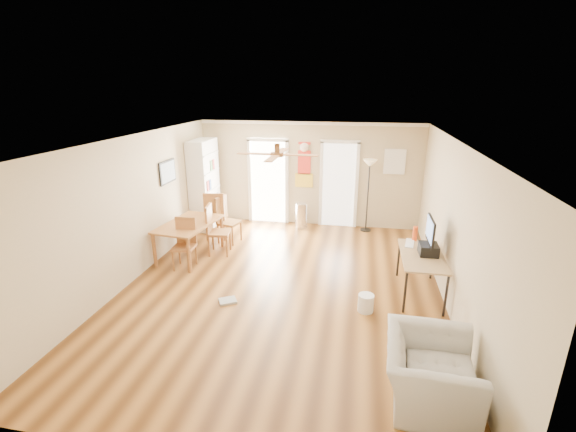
% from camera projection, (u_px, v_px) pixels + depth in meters
% --- Properties ---
extents(floor, '(7.00, 7.00, 0.00)m').
position_uv_depth(floor, '(282.00, 288.00, 7.01)').
color(floor, brown).
rests_on(floor, ground).
extents(ceiling, '(5.50, 7.00, 0.00)m').
position_uv_depth(ceiling, '(281.00, 141.00, 6.19)').
color(ceiling, silver).
rests_on(ceiling, floor).
extents(wall_back, '(5.50, 0.04, 2.60)m').
position_uv_depth(wall_back, '(309.00, 174.00, 9.86)').
color(wall_back, beige).
rests_on(wall_back, floor).
extents(wall_front, '(5.50, 0.04, 2.60)m').
position_uv_depth(wall_front, '(200.00, 349.00, 3.33)').
color(wall_front, beige).
rests_on(wall_front, floor).
extents(wall_left, '(0.04, 7.00, 2.60)m').
position_uv_depth(wall_left, '(132.00, 210.00, 7.07)').
color(wall_left, beige).
rests_on(wall_left, floor).
extents(wall_right, '(0.04, 7.00, 2.60)m').
position_uv_depth(wall_right, '(454.00, 229.00, 6.12)').
color(wall_right, beige).
rests_on(wall_right, floor).
extents(crown_molding, '(5.50, 7.00, 0.08)m').
position_uv_depth(crown_molding, '(281.00, 143.00, 6.20)').
color(crown_molding, white).
rests_on(crown_molding, wall_back).
extents(kitchen_doorway, '(0.90, 0.10, 2.10)m').
position_uv_depth(kitchen_doorway, '(268.00, 183.00, 10.11)').
color(kitchen_doorway, white).
rests_on(kitchen_doorway, wall_back).
extents(bathroom_doorway, '(0.80, 0.10, 2.10)m').
position_uv_depth(bathroom_doorway, '(339.00, 186.00, 9.80)').
color(bathroom_doorway, white).
rests_on(bathroom_doorway, wall_back).
extents(wall_decal, '(0.46, 0.03, 1.10)m').
position_uv_depth(wall_decal, '(304.00, 165.00, 9.78)').
color(wall_decal, red).
rests_on(wall_decal, wall_back).
extents(ac_grille, '(0.50, 0.04, 0.60)m').
position_uv_depth(ac_grille, '(395.00, 162.00, 9.35)').
color(ac_grille, white).
rests_on(ac_grille, wall_back).
extents(framed_poster, '(0.04, 0.66, 0.48)m').
position_uv_depth(framed_poster, '(167.00, 172.00, 8.25)').
color(framed_poster, black).
rests_on(framed_poster, wall_left).
extents(ceiling_fan, '(1.24, 1.24, 0.20)m').
position_uv_depth(ceiling_fan, '(277.00, 154.00, 5.96)').
color(ceiling_fan, '#593819').
rests_on(ceiling_fan, ceiling).
extents(bookshelf, '(0.65, 1.06, 2.20)m').
position_uv_depth(bookshelf, '(204.00, 185.00, 9.69)').
color(bookshelf, silver).
rests_on(bookshelf, floor).
extents(dining_table, '(1.08, 1.58, 0.74)m').
position_uv_depth(dining_table, '(190.00, 240.00, 8.19)').
color(dining_table, '#A26034').
rests_on(dining_table, floor).
extents(dining_chair_right_a, '(0.52, 0.52, 1.05)m').
position_uv_depth(dining_chair_right_a, '(229.00, 220.00, 8.90)').
color(dining_chair_right_a, '#94622F').
rests_on(dining_chair_right_a, floor).
extents(dining_chair_right_b, '(0.49, 0.49, 1.06)m').
position_uv_depth(dining_chair_right_b, '(219.00, 230.00, 8.28)').
color(dining_chair_right_b, olive).
rests_on(dining_chair_right_b, floor).
extents(dining_chair_near, '(0.44, 0.44, 0.99)m').
position_uv_depth(dining_chair_near, '(184.00, 244.00, 7.63)').
color(dining_chair_near, '#A67435').
rests_on(dining_chair_near, floor).
extents(dining_chair_far, '(0.54, 0.54, 1.12)m').
position_uv_depth(dining_chair_far, '(216.00, 215.00, 9.14)').
color(dining_chair_far, '#985D31').
rests_on(dining_chair_far, floor).
extents(trash_can, '(0.34, 0.34, 0.64)m').
position_uv_depth(trash_can, '(301.00, 216.00, 9.87)').
color(trash_can, silver).
rests_on(trash_can, floor).
extents(torchiere_lamp, '(0.37, 0.37, 1.77)m').
position_uv_depth(torchiere_lamp, '(368.00, 196.00, 9.49)').
color(torchiere_lamp, black).
rests_on(torchiere_lamp, floor).
extents(computer_desk, '(0.69, 1.37, 0.74)m').
position_uv_depth(computer_desk, '(420.00, 275.00, 6.68)').
color(computer_desk, tan).
rests_on(computer_desk, floor).
extents(imac, '(0.12, 0.65, 0.60)m').
position_uv_depth(imac, '(430.00, 235.00, 6.59)').
color(imac, black).
rests_on(imac, computer_desk).
extents(keyboard, '(0.21, 0.45, 0.02)m').
position_uv_depth(keyboard, '(410.00, 243.00, 7.03)').
color(keyboard, silver).
rests_on(keyboard, computer_desk).
extents(printer, '(0.31, 0.36, 0.18)m').
position_uv_depth(printer, '(428.00, 249.00, 6.56)').
color(printer, black).
rests_on(printer, computer_desk).
extents(orange_bottle, '(0.10, 0.10, 0.27)m').
position_uv_depth(orange_bottle, '(415.00, 234.00, 7.13)').
color(orange_bottle, '#D74413').
rests_on(orange_bottle, computer_desk).
extents(wastebasket_a, '(0.32, 0.32, 0.29)m').
position_uv_depth(wastebasket_a, '(366.00, 303.00, 6.24)').
color(wastebasket_a, silver).
rests_on(wastebasket_a, floor).
extents(floor_cloth, '(0.35, 0.33, 0.04)m').
position_uv_depth(floor_cloth, '(228.00, 301.00, 6.54)').
color(floor_cloth, gray).
rests_on(floor_cloth, floor).
extents(armchair, '(1.05, 1.19, 0.73)m').
position_uv_depth(armchair, '(430.00, 373.00, 4.40)').
color(armchair, '#B0AFAB').
rests_on(armchair, floor).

